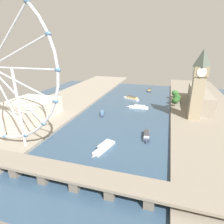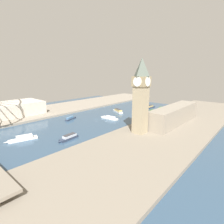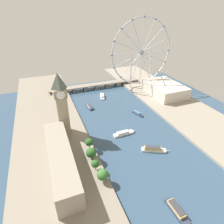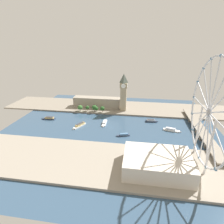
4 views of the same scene
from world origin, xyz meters
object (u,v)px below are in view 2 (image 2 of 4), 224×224
object	(u,v)px
tour_boat_4	(150,107)
parliament_block	(174,115)
riverside_hall	(14,108)
tour_boat_0	(69,137)
tour_boat_1	(23,138)
tour_boat_5	(109,118)
clock_tower	(141,95)
tour_boat_3	(71,118)
tour_boat_2	(118,111)

from	to	relation	value
tour_boat_4	parliament_block	bearing A→B (deg)	-136.56
riverside_hall	tour_boat_0	size ratio (longest dim) A/B	3.08
tour_boat_1	tour_boat_5	xyz separation A→B (m)	(-11.02, -119.96, -0.24)
clock_tower	tour_boat_3	xyz separation A→B (m)	(111.91, 10.92, -42.54)
clock_tower	tour_boat_3	world-z (taller)	clock_tower
tour_boat_2	tour_boat_4	distance (m)	74.45
tour_boat_2	tour_boat_3	world-z (taller)	tour_boat_2
tour_boat_0	tour_boat_1	bearing A→B (deg)	-50.60
tour_boat_3	riverside_hall	bearing A→B (deg)	102.22
riverside_hall	tour_boat_3	bearing A→B (deg)	-150.05
parliament_block	tour_boat_0	xyz separation A→B (m)	(61.71, 120.72, -11.92)
tour_boat_0	tour_boat_2	distance (m)	136.05
parliament_block	tour_boat_4	size ratio (longest dim) A/B	3.69
tour_boat_1	tour_boat_2	xyz separation A→B (m)	(7.70, -162.25, 0.42)
parliament_block	tour_boat_3	world-z (taller)	parliament_block
riverside_hall	tour_boat_5	distance (m)	149.25
tour_boat_1	parliament_block	bearing A→B (deg)	162.98
parliament_block	tour_boat_3	distance (m)	145.25
clock_tower	tour_boat_5	xyz separation A→B (m)	(70.54, -28.67, -42.49)
parliament_block	tour_boat_5	distance (m)	90.90
clock_tower	tour_boat_5	distance (m)	87.20
tour_boat_1	tour_boat_4	distance (m)	233.61
clock_tower	tour_boat_5	size ratio (longest dim) A/B	2.45
clock_tower	tour_boat_0	xyz separation A→B (m)	(48.52, 58.85, -42.16)
tour_boat_0	tour_boat_1	xyz separation A→B (m)	(33.04, 32.44, -0.09)
tour_boat_0	tour_boat_3	xyz separation A→B (m)	(63.39, -47.94, -0.38)
riverside_hall	tour_boat_2	size ratio (longest dim) A/B	2.50
tour_boat_1	tour_boat_3	size ratio (longest dim) A/B	1.33
clock_tower	tour_boat_0	world-z (taller)	clock_tower
riverside_hall	tour_boat_3	world-z (taller)	riverside_hall
riverside_hall	tour_boat_5	xyz separation A→B (m)	(-121.62, -85.83, -10.87)
tour_boat_0	tour_boat_1	size ratio (longest dim) A/B	0.79
riverside_hall	tour_boat_4	xyz separation A→B (m)	(-125.69, -198.99, -10.54)
tour_boat_1	tour_boat_3	world-z (taller)	tour_boat_1
tour_boat_1	riverside_hall	bearing A→B (deg)	-92.43
parliament_block	tour_boat_5	bearing A→B (deg)	21.63
tour_boat_2	tour_boat_0	bearing A→B (deg)	134.01
tour_boat_0	tour_boat_1	world-z (taller)	tour_boat_1
parliament_block	tour_boat_1	bearing A→B (deg)	58.26
clock_tower	tour_boat_2	distance (m)	121.46
clock_tower	parliament_block	xyz separation A→B (m)	(-13.19, -61.87, -30.24)
tour_boat_4	riverside_hall	bearing A→B (deg)	146.27
clock_tower	tour_boat_1	bearing A→B (deg)	48.22
clock_tower	tour_boat_1	distance (m)	129.51
tour_boat_0	clock_tower	bearing A→B (deg)	135.43
parliament_block	tour_boat_0	bearing A→B (deg)	62.93
tour_boat_2	tour_boat_5	distance (m)	46.25
parliament_block	tour_boat_4	xyz separation A→B (m)	(79.66, -79.96, -11.93)
tour_boat_5	tour_boat_4	bearing A→B (deg)	-94.01
tour_boat_5	clock_tower	bearing A→B (deg)	155.94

